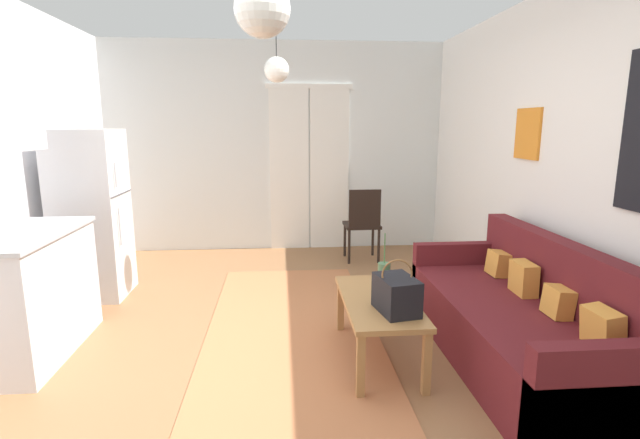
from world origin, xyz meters
name	(u,v)px	position (x,y,z in m)	size (l,w,h in m)	color
ground_plane	(276,381)	(0.00, 0.00, -0.05)	(4.93, 7.22, 0.10)	#8E603D
wall_back	(278,149)	(0.02, 3.36, 1.33)	(4.53, 0.13, 2.69)	silver
wall_right	(612,171)	(2.21, 0.00, 1.35)	(0.12, 6.82, 2.69)	white
area_rug	(292,329)	(0.12, 0.69, 0.01)	(1.36, 3.10, 0.01)	#B26B42
couch	(522,324)	(1.71, 0.03, 0.28)	(0.82, 2.06, 0.86)	#5B191E
coffee_table	(378,307)	(0.72, 0.16, 0.39)	(0.49, 1.04, 0.45)	#A87542
bamboo_vase	(384,277)	(0.79, 0.30, 0.56)	(0.09, 0.09, 0.44)	#47704C
handbag	(396,294)	(0.79, -0.08, 0.57)	(0.28, 0.35, 0.35)	black
refrigerator	(91,215)	(-1.75, 1.66, 0.80)	(0.61, 0.59, 1.60)	white
kitchen_counter	(16,253)	(-1.80, 0.45, 0.76)	(0.61, 1.14, 2.02)	silver
accent_chair	(363,221)	(1.03, 2.59, 0.50)	(0.43, 0.41, 0.90)	black
pendant_lamp_near	(262,9)	(-0.02, -0.54, 2.17)	(0.27, 0.27, 0.65)	black
pendant_lamp_far	(277,70)	(0.03, 1.66, 2.14)	(0.24, 0.24, 0.66)	black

